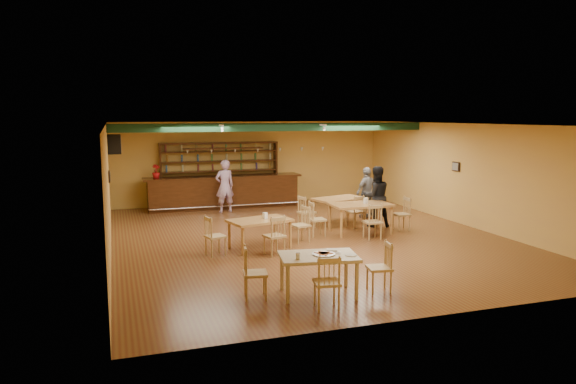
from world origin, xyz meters
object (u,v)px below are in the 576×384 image
object	(u,v)px
near_table	(318,275)
patron_bar	(225,186)
dining_table_c	(260,234)
dining_table_d	(360,218)
dining_table_b	(339,210)
patron_right_a	(376,197)
bar_counter	(224,192)

from	to	relation	value
near_table	patron_bar	xyz separation A→B (m)	(0.07, 8.76, 0.51)
dining_table_c	dining_table_d	size ratio (longest dim) A/B	0.89
dining_table_b	near_table	size ratio (longest dim) A/B	1.11
near_table	patron_right_a	bearing A→B (deg)	62.91
bar_counter	near_table	distance (m)	9.59
bar_counter	near_table	size ratio (longest dim) A/B	3.95
dining_table_d	patron_right_a	distance (m)	1.13
dining_table_d	patron_bar	bearing A→B (deg)	125.01
dining_table_d	patron_bar	distance (m)	5.24
dining_table_b	patron_right_a	size ratio (longest dim) A/B	0.87
patron_bar	patron_right_a	size ratio (longest dim) A/B	1.00
dining_table_b	patron_right_a	distance (m)	1.24
bar_counter	patron_bar	distance (m)	0.89
bar_counter	dining_table_b	size ratio (longest dim) A/B	3.56
dining_table_c	near_table	world-z (taller)	near_table
dining_table_c	patron_bar	distance (m)	5.19
bar_counter	dining_table_c	distance (m)	6.00
dining_table_c	patron_bar	bearing A→B (deg)	73.85
bar_counter	near_table	xyz separation A→B (m)	(-0.20, -9.58, -0.19)
dining_table_b	patron_bar	distance (m)	4.13
dining_table_b	patron_bar	world-z (taller)	patron_bar
bar_counter	patron_right_a	bearing A→B (deg)	-51.53
bar_counter	patron_right_a	distance (m)	5.77
bar_counter	dining_table_b	bearing A→B (deg)	-53.12
bar_counter	dining_table_b	xyz separation A→B (m)	(2.78, -3.71, -0.18)
patron_right_a	dining_table_b	bearing A→B (deg)	-37.62
bar_counter	dining_table_d	bearing A→B (deg)	-61.60
patron_bar	near_table	bearing A→B (deg)	81.19
dining_table_c	patron_right_a	size ratio (longest dim) A/B	0.82
dining_table_b	dining_table_c	xyz separation A→B (m)	(-3.11, -2.28, -0.02)
patron_right_a	patron_bar	bearing A→B (deg)	-37.40
dining_table_b	near_table	bearing A→B (deg)	-132.99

